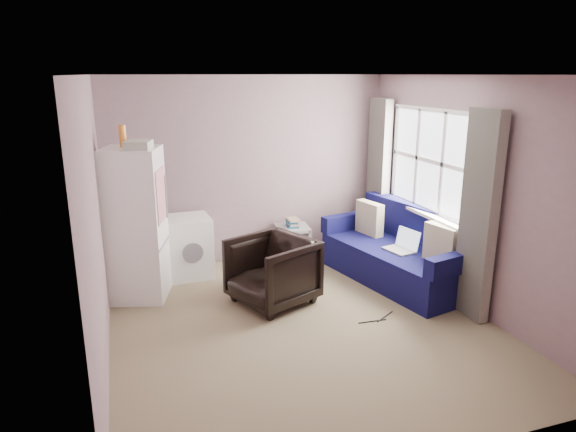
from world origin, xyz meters
name	(u,v)px	position (x,y,z in m)	size (l,w,h in m)	color
room	(304,207)	(0.02, 0.01, 1.25)	(3.84, 4.24, 2.54)	#817054
armchair	(272,268)	(-0.14, 0.59, 0.42)	(0.81, 0.76, 0.83)	black
fridge	(136,224)	(-1.54, 1.23, 0.88)	(0.74, 0.74, 1.98)	white
washing_machine	(189,245)	(-0.91, 1.72, 0.40)	(0.57, 0.58, 0.77)	white
side_table	(292,240)	(0.52, 1.83, 0.28)	(0.49, 0.49, 0.60)	#969492
sofa	(402,254)	(1.59, 0.74, 0.33)	(1.35, 2.19, 0.91)	#0F1048
window_dressing	(421,193)	(1.78, 0.70, 1.11)	(0.17, 2.62, 2.18)	white
floor_cables	(379,319)	(0.81, -0.17, 0.01)	(0.48, 0.18, 0.01)	black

